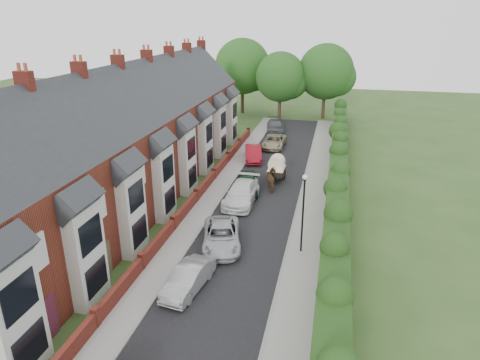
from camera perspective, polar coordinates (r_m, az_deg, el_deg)
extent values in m
plane|color=#2D4C1E|center=(24.28, -1.05, -13.42)|extent=(140.00, 140.00, 0.00)
cube|color=black|center=(33.80, 2.59, -2.92)|extent=(6.00, 58.00, 0.02)
cube|color=gray|center=(33.37, 9.54, -3.45)|extent=(2.20, 58.00, 0.12)
cube|color=gray|center=(34.60, -3.70, -2.27)|extent=(1.70, 58.00, 0.12)
cube|color=gray|center=(33.43, 7.75, -3.29)|extent=(0.18, 58.00, 0.13)
cube|color=gray|center=(34.40, -2.42, -2.38)|extent=(0.18, 58.00, 0.13)
cube|color=#193711|center=(32.88, 12.79, -1.81)|extent=(1.50, 58.00, 2.50)
cube|color=maroon|center=(35.03, -14.80, 2.93)|extent=(8.00, 40.00, 6.50)
cube|color=#26282D|center=(34.20, -15.30, 8.10)|extent=(8.00, 40.20, 8.00)
cube|color=silver|center=(19.63, -27.58, -16.33)|extent=(0.70, 2.40, 5.20)
cube|color=black|center=(20.12, -26.12, -19.35)|extent=(0.06, 1.80, 1.60)
cube|color=black|center=(18.75, -27.32, -13.66)|extent=(0.06, 1.80, 1.60)
cube|color=#3F2D2D|center=(21.94, -23.99, -16.42)|extent=(0.08, 0.90, 2.10)
cube|color=silver|center=(20.11, -25.54, -8.90)|extent=(0.12, 1.20, 1.60)
cube|color=silver|center=(22.87, -19.71, -9.47)|extent=(0.70, 2.40, 5.20)
cube|color=black|center=(23.30, -18.55, -12.17)|extent=(0.06, 1.80, 1.60)
cube|color=black|center=(22.12, -19.27, -6.94)|extent=(0.06, 1.80, 1.60)
cube|color=#26282D|center=(21.65, -21.01, -2.52)|extent=(1.70, 2.60, 1.70)
cube|color=#3F2D2D|center=(25.31, -17.38, -10.12)|extent=(0.08, 0.90, 2.10)
cube|color=silver|center=(23.72, -18.35, -3.28)|extent=(0.12, 1.20, 1.60)
cube|color=silver|center=(26.67, -14.14, -4.32)|extent=(0.70, 2.40, 5.20)
cube|color=black|center=(27.04, -13.21, -6.71)|extent=(0.06, 1.80, 1.60)
cube|color=black|center=(26.03, -13.64, -2.02)|extent=(0.06, 1.80, 1.60)
cube|color=#26282D|center=(25.63, -15.03, 1.79)|extent=(1.70, 2.60, 1.70)
cube|color=#3F2D2D|center=(29.15, -12.60, -5.30)|extent=(0.08, 0.90, 2.10)
cube|color=silver|center=(27.76, -13.21, 0.82)|extent=(0.12, 1.20, 1.60)
cube|color=silver|center=(30.81, -10.06, -0.47)|extent=(0.70, 2.40, 5.20)
cube|color=black|center=(31.13, -9.29, -2.58)|extent=(0.06, 1.80, 1.60)
cube|color=black|center=(30.26, -9.56, 1.58)|extent=(0.06, 1.80, 1.60)
cube|color=#26282D|center=(29.92, -10.69, 4.90)|extent=(1.70, 2.60, 1.70)
cube|color=#3F2D2D|center=(33.29, -9.02, -1.62)|extent=(0.08, 0.90, 2.10)
cube|color=silver|center=(32.07, -9.41, 3.85)|extent=(0.12, 1.20, 1.60)
cube|color=silver|center=(35.18, -6.98, 2.44)|extent=(0.70, 2.40, 5.20)
cube|color=black|center=(35.46, -6.33, 0.57)|extent=(0.06, 1.80, 1.60)
cube|color=black|center=(34.69, -6.49, 4.28)|extent=(0.06, 1.80, 1.60)
cube|color=#26282D|center=(34.39, -7.44, 7.20)|extent=(1.70, 2.60, 1.70)
cube|color=#3F2D2D|center=(37.65, -6.26, 1.24)|extent=(0.08, 0.90, 2.10)
cube|color=silver|center=(36.56, -6.50, 6.13)|extent=(0.12, 1.20, 1.60)
cube|color=silver|center=(39.69, -4.58, 4.70)|extent=(0.70, 2.40, 5.20)
cube|color=black|center=(39.94, -4.02, 3.02)|extent=(0.06, 1.80, 1.60)
cube|color=black|center=(39.27, -4.11, 6.35)|extent=(0.06, 1.80, 1.60)
cube|color=#26282D|center=(39.00, -4.92, 8.95)|extent=(1.70, 2.60, 1.70)
cube|color=#3F2D2D|center=(42.15, -4.08, 3.50)|extent=(0.08, 0.90, 2.10)
cube|color=silver|center=(41.17, -4.23, 7.90)|extent=(0.12, 1.20, 1.60)
cube|color=silver|center=(44.31, -2.66, 6.49)|extent=(0.70, 2.40, 5.20)
cube|color=black|center=(44.54, -2.18, 4.97)|extent=(0.06, 1.80, 1.60)
cube|color=black|center=(43.93, -2.22, 7.98)|extent=(0.06, 1.80, 1.60)
cube|color=#26282D|center=(43.69, -2.92, 10.31)|extent=(1.70, 2.60, 1.70)
cube|color=#3F2D2D|center=(46.75, -2.32, 5.31)|extent=(0.08, 0.90, 2.10)
cube|color=silver|center=(45.86, -2.40, 9.30)|extent=(0.12, 1.20, 1.60)
cube|color=silver|center=(49.01, -1.10, 7.93)|extent=(0.70, 2.40, 5.20)
cube|color=black|center=(49.21, -0.67, 6.55)|extent=(0.06, 1.80, 1.60)
cube|color=black|center=(48.66, -0.68, 9.29)|extent=(0.06, 1.80, 1.60)
cube|color=#26282D|center=(48.45, -1.30, 11.40)|extent=(1.70, 2.60, 1.70)
cube|color=#3F2D2D|center=(51.43, -0.86, 6.79)|extent=(0.08, 0.90, 2.10)
cube|color=silver|center=(50.61, -0.90, 10.44)|extent=(0.12, 1.20, 1.60)
cube|color=maroon|center=(25.31, -26.69, 11.06)|extent=(0.90, 0.50, 1.60)
cylinder|color=brown|center=(25.32, -27.41, 13.14)|extent=(0.20, 0.20, 0.50)
cylinder|color=brown|center=(25.07, -26.69, 13.20)|extent=(0.20, 0.20, 0.50)
cube|color=maroon|center=(29.32, -20.59, 13.03)|extent=(0.90, 0.50, 1.60)
cylinder|color=brown|center=(29.33, -21.17, 14.84)|extent=(0.20, 0.20, 0.50)
cylinder|color=brown|center=(29.12, -20.49, 14.89)|extent=(0.20, 0.20, 0.50)
cube|color=maroon|center=(33.60, -15.94, 14.42)|extent=(0.90, 0.50, 1.60)
cylinder|color=brown|center=(33.61, -16.42, 16.01)|extent=(0.20, 0.20, 0.50)
cylinder|color=brown|center=(33.42, -15.79, 16.04)|extent=(0.20, 0.20, 0.50)
cube|color=maroon|center=(38.05, -12.31, 15.42)|extent=(0.90, 0.50, 1.60)
cylinder|color=brown|center=(38.06, -12.71, 16.83)|extent=(0.20, 0.20, 0.50)
cylinder|color=brown|center=(37.89, -12.14, 16.86)|extent=(0.20, 0.20, 0.50)
cube|color=maroon|center=(42.63, -9.43, 16.18)|extent=(0.90, 0.50, 1.60)
cylinder|color=brown|center=(42.63, -9.77, 17.44)|extent=(0.20, 0.20, 0.50)
cylinder|color=brown|center=(42.48, -9.25, 17.46)|extent=(0.20, 0.20, 0.50)
cube|color=maroon|center=(47.29, -7.10, 16.75)|extent=(0.90, 0.50, 1.60)
cylinder|color=brown|center=(47.29, -7.39, 17.89)|extent=(0.20, 0.20, 0.50)
cylinder|color=brown|center=(47.16, -6.91, 17.91)|extent=(0.20, 0.20, 0.50)
cube|color=maroon|center=(52.01, -5.18, 17.20)|extent=(0.90, 0.50, 1.60)
cylinder|color=brown|center=(52.02, -5.44, 18.25)|extent=(0.20, 0.20, 0.50)
cylinder|color=brown|center=(51.90, -4.99, 18.25)|extent=(0.20, 0.20, 0.50)
cube|color=maroon|center=(20.58, -22.42, -21.13)|extent=(0.30, 4.70, 0.90)
cube|color=maroon|center=(23.82, -15.56, -13.75)|extent=(0.30, 4.70, 0.90)
cube|color=maroon|center=(27.60, -10.75, -8.14)|extent=(0.30, 4.70, 0.90)
cube|color=maroon|center=(31.71, -7.23, -3.89)|extent=(0.30, 4.70, 0.90)
cube|color=maroon|center=(36.05, -4.57, -0.63)|extent=(0.30, 4.70, 0.90)
cube|color=maroon|center=(40.54, -2.49, 1.92)|extent=(0.30, 4.70, 0.90)
cube|color=maroon|center=(45.14, -0.82, 3.95)|extent=(0.30, 4.70, 0.90)
cube|color=maroon|center=(49.82, 0.54, 5.60)|extent=(0.30, 4.70, 0.90)
cube|color=maroon|center=(22.06, -18.70, -16.99)|extent=(0.35, 0.35, 1.10)
cube|color=maroon|center=(25.61, -12.97, -10.56)|extent=(0.35, 0.35, 1.10)
cube|color=maroon|center=(29.58, -8.87, -5.70)|extent=(0.35, 0.35, 1.10)
cube|color=maroon|center=(33.82, -5.82, -2.00)|extent=(0.35, 0.35, 1.10)
cube|color=maroon|center=(38.25, -3.47, 0.86)|extent=(0.35, 0.35, 1.10)
cube|color=maroon|center=(42.80, -1.61, 3.12)|extent=(0.35, 0.35, 1.10)
cube|color=maroon|center=(47.44, -0.11, 4.93)|extent=(0.35, 0.35, 1.10)
cube|color=maroon|center=(52.15, 1.13, 6.42)|extent=(0.35, 0.35, 1.10)
cylinder|color=black|center=(26.06, 8.35, -4.98)|extent=(0.12, 0.12, 4.80)
cylinder|color=black|center=(25.09, 8.64, 0.05)|extent=(0.20, 0.20, 0.10)
sphere|color=silver|center=(25.04, 8.66, 0.37)|extent=(0.32, 0.32, 0.32)
cylinder|color=#332316|center=(61.00, 5.30, 10.25)|extent=(0.50, 0.50, 4.75)
sphere|color=#1F4A18|center=(60.44, 5.41, 13.53)|extent=(6.80, 6.80, 6.80)
sphere|color=#1F4A18|center=(60.67, 6.73, 12.87)|extent=(4.76, 4.76, 4.76)
cylinder|color=#332316|center=(62.44, 11.11, 10.44)|extent=(0.50, 0.50, 5.25)
sphere|color=#1F4A18|center=(61.86, 11.37, 13.97)|extent=(7.60, 7.60, 7.60)
sphere|color=#1F4A18|center=(62.22, 12.76, 13.23)|extent=(5.32, 5.32, 5.32)
cylinder|color=#332316|center=(64.87, 0.32, 11.33)|extent=(0.50, 0.50, 5.50)
sphere|color=#1F4A18|center=(64.31, 0.33, 14.90)|extent=(8.00, 8.00, 8.00)
sphere|color=#1F4A18|center=(64.36, 1.82, 14.21)|extent=(5.60, 5.60, 5.60)
imported|color=#98989C|center=(23.49, -6.91, -12.93)|extent=(2.00, 4.24, 1.34)
imported|color=#B5B8BD|center=(27.33, -2.47, -7.46)|extent=(3.53, 5.48, 1.40)
imported|color=white|center=(33.37, 0.21, -1.76)|extent=(2.25, 5.50, 1.59)
imported|color=black|center=(35.45, 0.94, -0.39)|extent=(2.65, 4.80, 1.55)
imported|color=maroon|center=(43.30, 1.78, 3.59)|extent=(2.57, 4.74, 1.48)
imported|color=tan|center=(47.78, 4.59, 5.14)|extent=(2.26, 4.87, 1.35)
imported|color=#4D5054|center=(54.51, 4.69, 7.19)|extent=(2.84, 5.25, 1.45)
imported|color=brown|center=(35.90, 4.37, -0.02)|extent=(1.59, 2.24, 1.73)
cube|color=black|center=(37.92, 4.88, 1.20)|extent=(1.28, 2.13, 0.53)
cylinder|color=#F6E2BF|center=(37.67, 4.91, 2.27)|extent=(1.39, 1.33, 1.39)
cube|color=#F6E2BF|center=(37.83, 4.89, 1.58)|extent=(1.41, 2.18, 0.04)
cylinder|color=black|center=(38.75, 3.98, 1.00)|extent=(0.09, 0.96, 0.96)
cylinder|color=black|center=(38.58, 6.01, 0.84)|extent=(0.09, 0.96, 0.96)
cylinder|color=black|center=(36.86, 4.05, 0.72)|extent=(0.06, 1.92, 0.06)
cylinder|color=black|center=(36.76, 5.19, 0.63)|extent=(0.06, 1.92, 0.06)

